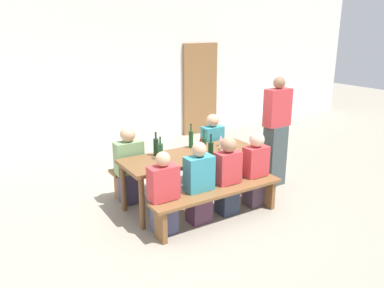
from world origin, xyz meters
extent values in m
plane|color=gray|center=(0.00, 0.00, 0.00)|extent=(24.00, 24.00, 0.00)
cube|color=silver|center=(0.00, 3.31, 1.60)|extent=(14.00, 0.20, 3.20)
cube|color=olive|center=(2.20, 3.17, 1.05)|extent=(0.90, 0.06, 2.10)
cube|color=brown|center=(0.00, 0.00, 0.72)|extent=(2.01, 0.72, 0.05)
cylinder|color=brown|center=(-0.92, -0.30, 0.35)|extent=(0.07, 0.07, 0.70)
cylinder|color=brown|center=(0.92, -0.30, 0.35)|extent=(0.07, 0.07, 0.70)
cylinder|color=brown|center=(-0.92, 0.30, 0.35)|extent=(0.07, 0.07, 0.70)
cylinder|color=brown|center=(0.92, 0.30, 0.35)|extent=(0.07, 0.07, 0.70)
cube|color=brown|center=(0.00, -0.66, 0.43)|extent=(1.91, 0.30, 0.04)
cube|color=brown|center=(-0.85, -0.66, 0.21)|extent=(0.06, 0.24, 0.41)
cube|color=brown|center=(0.85, -0.66, 0.21)|extent=(0.06, 0.24, 0.41)
cube|color=brown|center=(0.00, 0.66, 0.43)|extent=(1.91, 0.30, 0.04)
cube|color=brown|center=(-0.85, 0.66, 0.21)|extent=(0.06, 0.24, 0.41)
cube|color=brown|center=(0.85, 0.66, 0.21)|extent=(0.06, 0.24, 0.41)
cylinder|color=#234C2D|center=(-0.47, 0.04, 0.86)|extent=(0.07, 0.07, 0.22)
cylinder|color=#234C2D|center=(-0.47, 0.04, 1.01)|extent=(0.03, 0.03, 0.08)
cylinder|color=black|center=(-0.47, 0.04, 1.06)|extent=(0.03, 0.03, 0.01)
cylinder|color=#194723|center=(0.15, 0.27, 0.87)|extent=(0.07, 0.07, 0.25)
cylinder|color=#194723|center=(0.15, 0.27, 1.05)|extent=(0.02, 0.02, 0.10)
cylinder|color=black|center=(0.15, 0.27, 1.10)|extent=(0.03, 0.03, 0.01)
cylinder|color=#143319|center=(0.15, -0.24, 0.86)|extent=(0.07, 0.07, 0.21)
cylinder|color=#143319|center=(0.15, -0.24, 1.01)|extent=(0.03, 0.03, 0.10)
cylinder|color=black|center=(0.15, -0.24, 1.07)|extent=(0.03, 0.03, 0.01)
cylinder|color=#143319|center=(-0.45, 0.21, 0.87)|extent=(0.07, 0.07, 0.24)
cylinder|color=#143319|center=(-0.45, 0.21, 1.03)|extent=(0.03, 0.03, 0.08)
cylinder|color=black|center=(-0.45, 0.21, 1.08)|extent=(0.03, 0.03, 0.01)
cylinder|color=#194723|center=(0.21, 0.02, 0.85)|extent=(0.07, 0.07, 0.20)
cylinder|color=#194723|center=(0.21, 0.02, 1.00)|extent=(0.02, 0.02, 0.10)
cylinder|color=black|center=(0.21, 0.02, 1.06)|extent=(0.03, 0.03, 0.01)
cylinder|color=silver|center=(0.31, 0.23, 0.75)|extent=(0.06, 0.06, 0.01)
cylinder|color=silver|center=(0.31, 0.23, 0.79)|extent=(0.01, 0.01, 0.06)
cone|color=maroon|center=(0.31, 0.23, 0.87)|extent=(0.07, 0.07, 0.10)
cylinder|color=silver|center=(0.48, -0.07, 0.75)|extent=(0.06, 0.06, 0.01)
cylinder|color=silver|center=(0.48, -0.07, 0.79)|extent=(0.01, 0.01, 0.07)
cone|color=#D18C93|center=(0.48, -0.07, 0.88)|extent=(0.07, 0.07, 0.09)
cylinder|color=silver|center=(0.57, 0.10, 0.75)|extent=(0.06, 0.06, 0.01)
cylinder|color=silver|center=(0.57, 0.10, 0.80)|extent=(0.01, 0.01, 0.08)
cone|color=#D18C93|center=(0.57, 0.10, 0.88)|extent=(0.07, 0.07, 0.08)
cube|color=#4A4E72|center=(-0.72, -0.51, 0.23)|extent=(0.27, 0.24, 0.45)
cube|color=#C6383D|center=(-0.72, -0.51, 0.66)|extent=(0.36, 0.20, 0.42)
sphere|color=tan|center=(-0.72, -0.51, 0.97)|extent=(0.18, 0.18, 0.18)
cube|color=#533148|center=(-0.21, -0.51, 0.23)|extent=(0.28, 0.24, 0.45)
cube|color=teal|center=(-0.21, -0.51, 0.68)|extent=(0.37, 0.20, 0.45)
sphere|color=tan|center=(-0.21, -0.51, 1.00)|extent=(0.19, 0.19, 0.19)
cube|color=#2B3549|center=(0.25, -0.51, 0.23)|extent=(0.25, 0.24, 0.45)
cube|color=#C6383D|center=(0.25, -0.51, 0.67)|extent=(0.34, 0.20, 0.43)
sphere|color=#A87A5B|center=(0.25, -0.51, 0.99)|extent=(0.21, 0.21, 0.21)
cube|color=#4F3B4C|center=(0.73, -0.51, 0.23)|extent=(0.26, 0.24, 0.45)
cube|color=#C6383D|center=(0.73, -0.51, 0.66)|extent=(0.34, 0.20, 0.42)
sphere|color=beige|center=(0.73, -0.51, 0.98)|extent=(0.21, 0.21, 0.21)
cube|color=#494367|center=(-0.74, 0.51, 0.23)|extent=(0.30, 0.24, 0.45)
cube|color=#729966|center=(-0.74, 0.51, 0.69)|extent=(0.40, 0.20, 0.47)
sphere|color=tan|center=(-0.74, 0.51, 1.03)|extent=(0.22, 0.22, 0.22)
cube|color=#363343|center=(0.70, 0.51, 0.23)|extent=(0.25, 0.24, 0.45)
cube|color=teal|center=(0.70, 0.51, 0.70)|extent=(0.33, 0.20, 0.49)
sphere|color=tan|center=(0.70, 0.51, 1.04)|extent=(0.20, 0.20, 0.20)
cube|color=#3F4C4D|center=(1.50, -0.09, 0.49)|extent=(0.31, 0.24, 0.97)
cube|color=#C6383D|center=(1.50, -0.09, 1.26)|extent=(0.42, 0.20, 0.58)
sphere|color=#846047|center=(1.50, -0.09, 1.65)|extent=(0.18, 0.18, 0.18)
camera|label=1|loc=(-2.70, -4.33, 2.47)|focal=35.95mm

